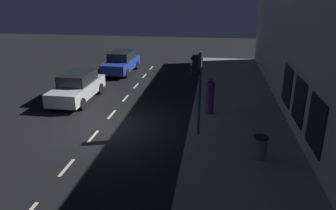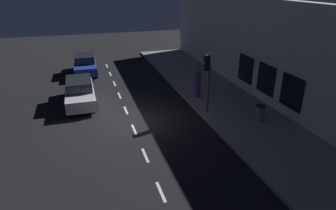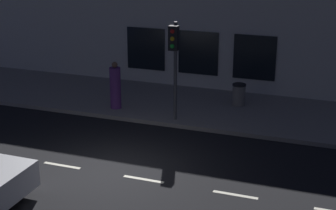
{
  "view_description": "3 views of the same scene",
  "coord_description": "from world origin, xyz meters",
  "px_view_note": "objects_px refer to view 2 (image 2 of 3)",
  "views": [
    {
      "loc": [
        4.99,
        -12.97,
        5.94
      ],
      "look_at": [
        3.26,
        -1.05,
        1.62
      ],
      "focal_mm": 34.5,
      "sensor_mm": 36.0,
      "label": 1
    },
    {
      "loc": [
        -2.35,
        -14.77,
        7.32
      ],
      "look_at": [
        2.0,
        -0.6,
        1.0
      ],
      "focal_mm": 31.64,
      "sensor_mm": 36.0,
      "label": 2
    },
    {
      "loc": [
        -11.86,
        -6.03,
        6.58
      ],
      "look_at": [
        2.5,
        -0.81,
        1.36
      ],
      "focal_mm": 55.0,
      "sensor_mm": 36.0,
      "label": 3
    }
  ],
  "objects_px": {
    "parked_car_0": "(80,92)",
    "parked_car_1": "(85,64)",
    "trash_bin": "(260,113)",
    "pedestrian_0": "(198,84)",
    "traffic_light": "(207,71)"
  },
  "relations": [
    {
      "from": "traffic_light",
      "to": "trash_bin",
      "type": "relative_size",
      "value": 4.14
    },
    {
      "from": "parked_car_1",
      "to": "pedestrian_0",
      "type": "bearing_deg",
      "value": 132.17
    },
    {
      "from": "parked_car_1",
      "to": "trash_bin",
      "type": "distance_m",
      "value": 15.05
    },
    {
      "from": "parked_car_0",
      "to": "trash_bin",
      "type": "xyz_separation_m",
      "value": [
        9.33,
        -5.66,
        -0.22
      ]
    },
    {
      "from": "parked_car_0",
      "to": "trash_bin",
      "type": "distance_m",
      "value": 10.92
    },
    {
      "from": "parked_car_0",
      "to": "parked_car_1",
      "type": "height_order",
      "value": "same"
    },
    {
      "from": "parked_car_1",
      "to": "trash_bin",
      "type": "xyz_separation_m",
      "value": [
        8.7,
        -12.28,
        -0.21
      ]
    },
    {
      "from": "parked_car_0",
      "to": "parked_car_1",
      "type": "xyz_separation_m",
      "value": [
        0.63,
        6.62,
        -0.0
      ]
    },
    {
      "from": "parked_car_0",
      "to": "trash_bin",
      "type": "relative_size",
      "value": 5.33
    },
    {
      "from": "trash_bin",
      "to": "parked_car_1",
      "type": "bearing_deg",
      "value": 125.3
    },
    {
      "from": "parked_car_0",
      "to": "parked_car_1",
      "type": "relative_size",
      "value": 1.02
    },
    {
      "from": "parked_car_0",
      "to": "trash_bin",
      "type": "height_order",
      "value": "parked_car_0"
    },
    {
      "from": "traffic_light",
      "to": "trash_bin",
      "type": "bearing_deg",
      "value": -36.03
    },
    {
      "from": "pedestrian_0",
      "to": "trash_bin",
      "type": "height_order",
      "value": "pedestrian_0"
    },
    {
      "from": "parked_car_0",
      "to": "parked_car_1",
      "type": "bearing_deg",
      "value": -95.27
    }
  ]
}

